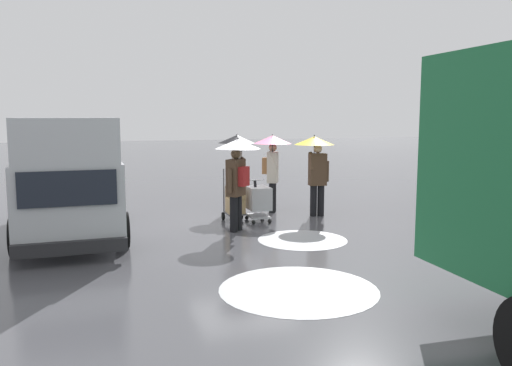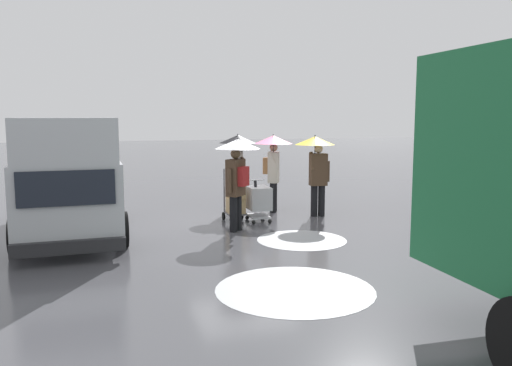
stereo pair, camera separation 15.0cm
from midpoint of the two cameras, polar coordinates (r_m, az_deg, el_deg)
name	(u,v)px [view 2 (the right image)]	position (r m, az deg, el deg)	size (l,w,h in m)	color
ground_plane	(243,220)	(13.42, -1.09, -4.07)	(90.00, 90.00, 0.00)	#4C4C51
slush_patch_near_cluster	(295,289)	(8.24, 4.75, -11.38)	(2.45, 2.45, 0.01)	#ADAFB5
slush_patch_under_van	(302,240)	(11.39, 5.33, -6.13)	(1.92, 1.92, 0.01)	#999BA0
cargo_van_parked_right	(70,183)	(12.16, -19.15, -0.02)	(2.27, 5.37, 2.60)	#B7BABF
shopping_cart_vendor	(258,199)	(13.19, 0.57, -1.75)	(0.58, 0.83, 1.04)	#B2B2B7
hand_dolly_boxes	(235,200)	(13.19, -1.92, -1.89)	(0.53, 0.71, 1.32)	#515156
pedestrian_pink_side	(316,156)	(13.89, 6.85, 2.87)	(1.04, 1.04, 2.15)	black
pedestrian_black_side	(237,163)	(12.03, -1.71, 2.18)	(1.04, 1.04, 2.15)	black
pedestrian_white_side	(273,155)	(14.38, 2.15, 3.01)	(1.04, 1.04, 2.15)	black
pedestrian_far_side	(238,154)	(14.71, -1.68, 3.16)	(1.04, 1.04, 2.15)	black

